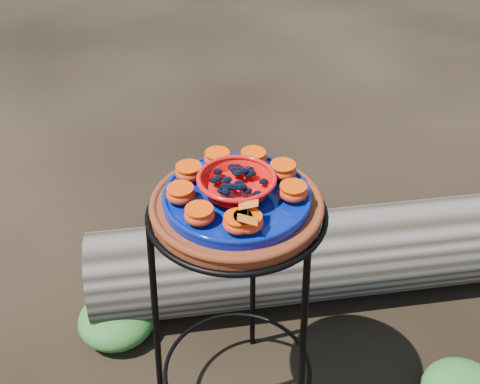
% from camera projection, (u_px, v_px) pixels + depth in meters
% --- Properties ---
extents(plant_stand, '(0.44, 0.44, 0.70)m').
position_uv_depth(plant_stand, '(237.00, 320.00, 1.53)').
color(plant_stand, black).
rests_on(plant_stand, ground).
extents(terracotta_saucer, '(0.37, 0.37, 0.03)m').
position_uv_depth(terracotta_saucer, '(237.00, 207.00, 1.32)').
color(terracotta_saucer, '#4F170A').
rests_on(terracotta_saucer, plant_stand).
extents(cobalt_plate, '(0.32, 0.32, 0.02)m').
position_uv_depth(cobalt_plate, '(237.00, 198.00, 1.30)').
color(cobalt_plate, '#050A50').
rests_on(cobalt_plate, terracotta_saucer).
extents(red_bowl, '(0.16, 0.16, 0.04)m').
position_uv_depth(red_bowl, '(237.00, 185.00, 1.28)').
color(red_bowl, red).
rests_on(red_bowl, cobalt_plate).
extents(glass_gems, '(0.12, 0.12, 0.02)m').
position_uv_depth(glass_gems, '(237.00, 173.00, 1.26)').
color(glass_gems, black).
rests_on(glass_gems, red_bowl).
extents(orange_half_0, '(0.06, 0.06, 0.03)m').
position_uv_depth(orange_half_0, '(248.00, 222.00, 1.19)').
color(orange_half_0, '#B1370A').
rests_on(orange_half_0, cobalt_plate).
extents(orange_half_1, '(0.06, 0.06, 0.03)m').
position_uv_depth(orange_half_1, '(293.00, 192.00, 1.27)').
color(orange_half_1, '#B1370A').
rests_on(orange_half_1, cobalt_plate).
extents(orange_half_2, '(0.06, 0.06, 0.03)m').
position_uv_depth(orange_half_2, '(283.00, 171.00, 1.33)').
color(orange_half_2, '#B1370A').
rests_on(orange_half_2, cobalt_plate).
extents(orange_half_3, '(0.06, 0.06, 0.03)m').
position_uv_depth(orange_half_3, '(253.00, 158.00, 1.38)').
color(orange_half_3, '#B1370A').
rests_on(orange_half_3, cobalt_plate).
extents(orange_half_4, '(0.06, 0.06, 0.03)m').
position_uv_depth(orange_half_4, '(217.00, 159.00, 1.37)').
color(orange_half_4, '#B1370A').
rests_on(orange_half_4, cobalt_plate).
extents(orange_half_5, '(0.06, 0.06, 0.03)m').
position_uv_depth(orange_half_5, '(189.00, 172.00, 1.33)').
color(orange_half_5, '#B1370A').
rests_on(orange_half_5, cobalt_plate).
extents(orange_half_6, '(0.06, 0.06, 0.03)m').
position_uv_depth(orange_half_6, '(181.00, 194.00, 1.26)').
color(orange_half_6, '#B1370A').
rests_on(orange_half_6, cobalt_plate).
extents(orange_half_7, '(0.06, 0.06, 0.03)m').
position_uv_depth(orange_half_7, '(199.00, 215.00, 1.21)').
color(orange_half_7, '#B1370A').
rests_on(orange_half_7, cobalt_plate).
extents(orange_half_8, '(0.06, 0.06, 0.03)m').
position_uv_depth(orange_half_8, '(238.00, 223.00, 1.19)').
color(orange_half_8, '#B1370A').
rests_on(orange_half_8, cobalt_plate).
extents(butterfly, '(0.09, 0.07, 0.02)m').
position_uv_depth(butterfly, '(248.00, 213.00, 1.17)').
color(butterfly, '#C3500F').
rests_on(butterfly, orange_half_0).
extents(driftwood_log, '(1.67, 0.98, 0.31)m').
position_uv_depth(driftwood_log, '(335.00, 253.00, 2.03)').
color(driftwood_log, black).
rests_on(driftwood_log, ground).
extents(foliage_left, '(0.25, 0.25, 0.12)m').
position_uv_depth(foliage_left, '(117.00, 319.00, 1.91)').
color(foliage_left, '#1D4E1D').
rests_on(foliage_left, ground).
extents(foliage_back, '(0.33, 0.33, 0.16)m').
position_uv_depth(foliage_back, '(224.00, 228.00, 2.24)').
color(foliage_back, '#1D4E1D').
rests_on(foliage_back, ground).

